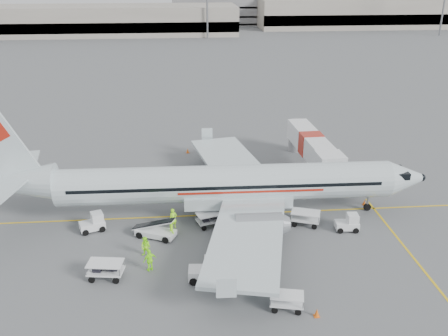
% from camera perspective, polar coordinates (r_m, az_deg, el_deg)
% --- Properties ---
extents(ground, '(360.00, 360.00, 0.00)m').
position_cam_1_polar(ground, '(46.05, 0.22, -5.32)').
color(ground, '#56595B').
extents(stripe_lead, '(44.00, 0.20, 0.01)m').
position_cam_1_polar(stripe_lead, '(46.05, 0.22, -5.32)').
color(stripe_lead, yellow).
rests_on(stripe_lead, ground).
extents(stripe_cross, '(0.20, 20.00, 0.01)m').
position_cam_1_polar(stripe_cross, '(42.83, 20.51, -9.17)').
color(stripe_cross, yellow).
rests_on(stripe_cross, ground).
extents(terminal_west, '(110.00, 22.00, 9.00)m').
position_cam_1_polar(terminal_west, '(175.27, -17.60, 15.77)').
color(terminal_west, gray).
rests_on(terminal_west, ground).
extents(terminal_east, '(90.00, 26.00, 10.00)m').
position_cam_1_polar(terminal_east, '(200.42, 17.36, 16.64)').
color(terminal_east, gray).
rests_on(terminal_east, ground).
extents(parking_garage, '(62.00, 24.00, 14.00)m').
position_cam_1_polar(parking_garage, '(203.20, 3.31, 18.19)').
color(parking_garage, slate).
rests_on(parking_garage, ground).
extents(treeline, '(300.00, 3.00, 6.00)m').
position_cam_1_polar(treeline, '(216.46, -4.18, 17.35)').
color(treeline, black).
rests_on(treeline, ground).
extents(mast_center, '(3.20, 1.20, 22.00)m').
position_cam_1_polar(mast_center, '(159.22, -1.94, 18.54)').
color(mast_center, slate).
rests_on(mast_center, ground).
extents(mast_east, '(3.20, 1.20, 22.00)m').
position_cam_1_polar(mast_east, '(179.68, 23.92, 17.19)').
color(mast_east, slate).
rests_on(mast_east, ground).
extents(aircraft, '(39.77, 31.42, 10.83)m').
position_cam_1_polar(aircraft, '(43.71, 0.18, 0.92)').
color(aircraft, silver).
rests_on(aircraft, ground).
extents(jet_bridge, '(3.71, 15.94, 4.15)m').
position_cam_1_polar(jet_bridge, '(56.10, 9.85, 1.86)').
color(jet_bridge, white).
rests_on(jet_bridge, ground).
extents(belt_loader, '(4.73, 3.31, 2.40)m').
position_cam_1_polar(belt_loader, '(42.27, -7.86, -6.40)').
color(belt_loader, white).
rests_on(belt_loader, ground).
extents(tug_fore, '(2.05, 1.26, 1.53)m').
position_cam_1_polar(tug_fore, '(44.40, 13.89, -6.04)').
color(tug_fore, white).
rests_on(tug_fore, ground).
extents(tug_mid, '(2.39, 1.47, 1.78)m').
position_cam_1_polar(tug_mid, '(36.79, -2.26, -11.50)').
color(tug_mid, white).
rests_on(tug_mid, ground).
extents(tug_aft, '(2.37, 1.84, 1.61)m').
position_cam_1_polar(tug_aft, '(44.48, -14.85, -6.02)').
color(tug_aft, white).
rests_on(tug_aft, ground).
extents(cart_loaded_a, '(2.66, 2.03, 1.23)m').
position_cam_1_polar(cart_loaded_a, '(43.90, -1.57, -5.90)').
color(cart_loaded_a, white).
rests_on(cart_loaded_a, ground).
extents(cart_loaded_b, '(2.73, 1.85, 1.33)m').
position_cam_1_polar(cart_loaded_b, '(38.07, -13.36, -11.29)').
color(cart_loaded_b, white).
rests_on(cart_loaded_b, ground).
extents(cart_empty_a, '(2.43, 1.75, 1.15)m').
position_cam_1_polar(cart_empty_a, '(34.52, 7.18, -14.90)').
color(cart_empty_a, white).
rests_on(cart_empty_a, ground).
extents(cart_empty_b, '(2.80, 2.19, 1.28)m').
position_cam_1_polar(cart_empty_b, '(44.60, 9.28, -5.69)').
color(cart_empty_b, white).
rests_on(cart_empty_b, ground).
extents(cone_nose, '(0.33, 0.33, 0.54)m').
position_cam_1_polar(cone_nose, '(49.57, 15.75, -3.77)').
color(cone_nose, orange).
rests_on(cone_nose, ground).
extents(cone_port, '(0.36, 0.36, 0.59)m').
position_cam_1_polar(cone_port, '(60.91, -4.17, 2.00)').
color(cone_port, orange).
rests_on(cone_port, ground).
extents(cone_stbd, '(0.38, 0.38, 0.61)m').
position_cam_1_polar(cone_stbd, '(34.34, 10.56, -15.92)').
color(cone_stbd, orange).
rests_on(cone_stbd, ground).
extents(crew_a, '(0.78, 0.65, 1.82)m').
position_cam_1_polar(crew_a, '(43.63, -5.83, -5.76)').
color(crew_a, '#90EE18').
rests_on(crew_a, ground).
extents(crew_b, '(1.03, 0.95, 1.70)m').
position_cam_1_polar(crew_b, '(39.92, -8.94, -8.90)').
color(crew_b, '#90EE18').
rests_on(crew_b, ground).
extents(crew_c, '(0.74, 1.20, 1.78)m').
position_cam_1_polar(crew_c, '(42.21, -5.92, -6.82)').
color(crew_c, '#90EE18').
rests_on(crew_c, ground).
extents(crew_d, '(1.13, 0.91, 1.80)m').
position_cam_1_polar(crew_d, '(38.17, -8.47, -10.37)').
color(crew_d, '#90EE18').
rests_on(crew_d, ground).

